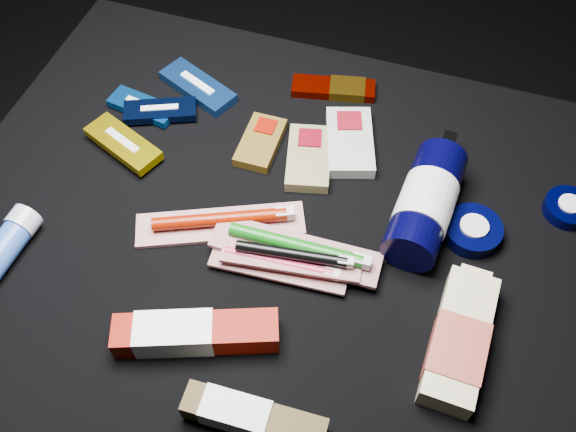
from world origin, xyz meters
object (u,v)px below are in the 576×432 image
(lotion_bottle, at_px, (426,203))
(toothpaste_carton_red, at_px, (189,333))
(deodorant_stick, at_px, (8,243))
(bodywash_bottle, at_px, (459,342))

(lotion_bottle, height_order, toothpaste_carton_red, lotion_bottle)
(lotion_bottle, relative_size, deodorant_stick, 2.25)
(lotion_bottle, xyz_separation_m, bodywash_bottle, (0.08, -0.18, -0.02))
(lotion_bottle, xyz_separation_m, deodorant_stick, (-0.53, -0.23, -0.02))
(bodywash_bottle, bearing_deg, deodorant_stick, -173.22)
(lotion_bottle, relative_size, toothpaste_carton_red, 1.15)
(bodywash_bottle, distance_m, toothpaste_carton_red, 0.34)
(deodorant_stick, bearing_deg, toothpaste_carton_red, -6.15)
(deodorant_stick, bearing_deg, lotion_bottle, 26.57)
(bodywash_bottle, xyz_separation_m, deodorant_stick, (-0.62, -0.05, 0.00))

